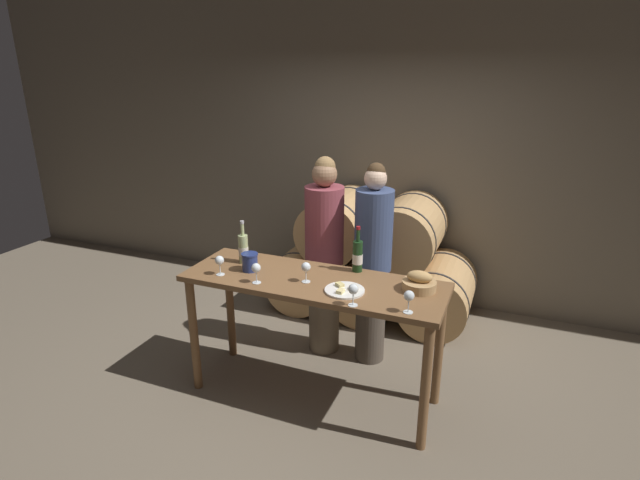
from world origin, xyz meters
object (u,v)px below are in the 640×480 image
Objects in this scene: wine_glass_far_left at (219,261)px; wine_glass_center at (306,268)px; tasting_table at (313,297)px; wine_glass_right at (353,290)px; person_left at (324,255)px; wine_glass_left at (256,269)px; blue_crock at (250,261)px; wine_glass_far_right at (409,297)px; cheese_plate at (345,290)px; bread_basket at (419,283)px; wine_bottle_red at (358,256)px; wine_bottle_white at (243,248)px; person_right at (372,264)px.

wine_glass_center is at bearing 10.72° from wine_glass_far_left.
tasting_table is 12.86× the size of wine_glass_right.
person_left is 0.96m from wine_glass_far_left.
tasting_table is at bearing 31.08° from wine_glass_left.
blue_crock is 1.23m from wine_glass_far_right.
wine_glass_far_left is (-0.91, -0.07, 0.10)m from cheese_plate.
cheese_plate is at bearing -155.36° from bread_basket.
wine_glass_left is (-0.57, -0.46, -0.01)m from wine_bottle_red.
wine_glass_right is at bearing -5.95° from wine_glass_left.
person_right is at bearing 33.22° from wine_bottle_white.
blue_crock is 0.92× the size of wine_glass_far_left.
wine_glass_left reaches higher than tasting_table.
wine_glass_right is at bearing -56.27° from cheese_plate.
tasting_table is at bearing 15.25° from wine_glass_far_left.
wine_glass_far_right is (1.21, -0.21, 0.03)m from blue_crock.
wine_bottle_red is at bearing -90.32° from person_right.
bread_basket is 0.77m from wine_glass_center.
blue_crock is 0.46m from wine_glass_center.
wine_glass_right is at bearing -5.64° from wine_glass_far_left.
tasting_table is 5.61× the size of wine_bottle_white.
person_right is 0.96m from wine_glass_right.
wine_bottle_white is 1.37m from wine_glass_far_right.
bread_basket is 0.35m from wine_glass_far_right.
person_left is 11.77× the size of wine_glass_right.
wine_glass_right is (1.03, -0.10, 0.00)m from wine_glass_far_left.
person_right is 11.64× the size of wine_glass_far_right.
person_left is at bearing 105.13° from tasting_table.
cheese_plate is 0.62m from wine_glass_left.
tasting_table is 1.10× the size of person_right.
wine_glass_center is 0.47m from wine_glass_right.
wine_glass_far_left is 1.03m from wine_glass_right.
wine_glass_far_right is (0.48, -0.89, 0.19)m from person_right.
wine_bottle_red is at bearing 21.51° from blue_crock.
wine_glass_right is at bearing -16.02° from blue_crock.
bread_basket is (1.33, 0.01, -0.06)m from wine_bottle_white.
person_left reaches higher than cheese_plate.
wine_bottle_white is (-0.43, -0.56, 0.19)m from person_left.
person_left is 0.88m from wine_glass_left.
wine_glass_left and wine_glass_center have the same top height.
bread_basket is (0.48, -0.15, -0.07)m from wine_bottle_red.
wine_glass_far_left and wine_glass_far_right have the same top height.
wine_glass_center is at bearing -167.72° from bread_basket.
person_right reaches higher than tasting_table.
wine_bottle_red reaches higher than bread_basket.
wine_bottle_white is at bearing 171.37° from tasting_table.
person_left reaches higher than bread_basket.
person_right is 1.04m from wine_glass_left.
wine_glass_center is (0.31, 0.14, 0.00)m from wine_glass_left.
person_right is 11.64× the size of wine_glass_right.
wine_glass_far_right is (1.37, -0.06, 0.00)m from wine_glass_far_left.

